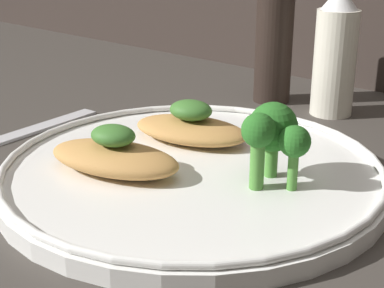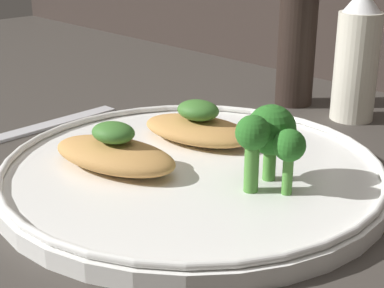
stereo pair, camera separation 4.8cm
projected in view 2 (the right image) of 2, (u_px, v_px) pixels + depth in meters
The scene contains 8 objects.
ground_plane at pixel (192, 187), 49.11cm from camera, with size 180.00×180.00×1.00cm, color #3D3833.
plate at pixel (192, 171), 48.58cm from camera, with size 31.79×31.79×2.00cm.
grilled_meat_front at pixel (114, 153), 47.65cm from camera, with size 12.41×8.36×3.93cm.
grilled_meat_middle at pixel (198, 127), 53.69cm from camera, with size 12.02×8.38×3.82cm.
broccoli_bunch at pixel (270, 136), 43.85cm from camera, with size 5.73×5.92×6.06cm.
sauce_bottle at pixel (358, 58), 61.99cm from camera, with size 4.62×4.62×14.07cm.
pepper_grinder at pixel (297, 39), 67.08cm from camera, with size 4.33×4.33×16.74cm.
fork at pixel (47, 124), 61.73cm from camera, with size 2.43×16.94×0.60cm.
Camera 2 is at (32.19, -30.78, 20.51)cm, focal length 55.00 mm.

